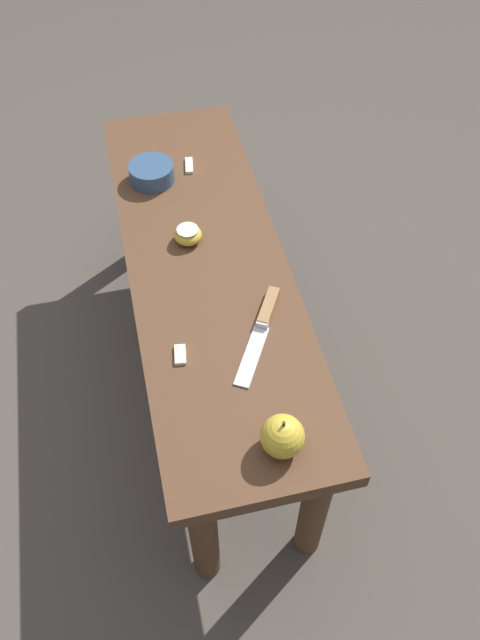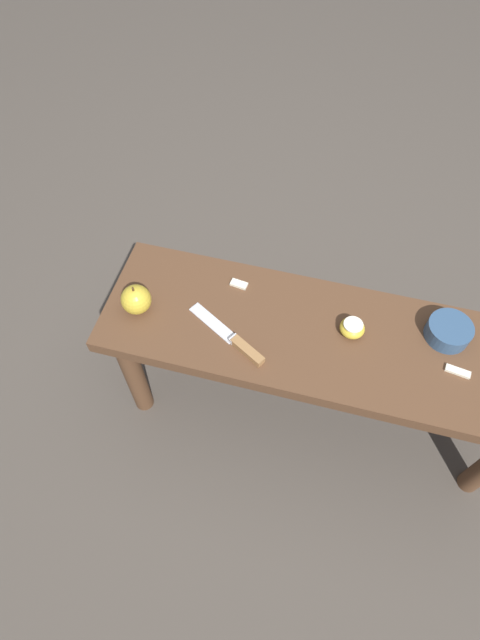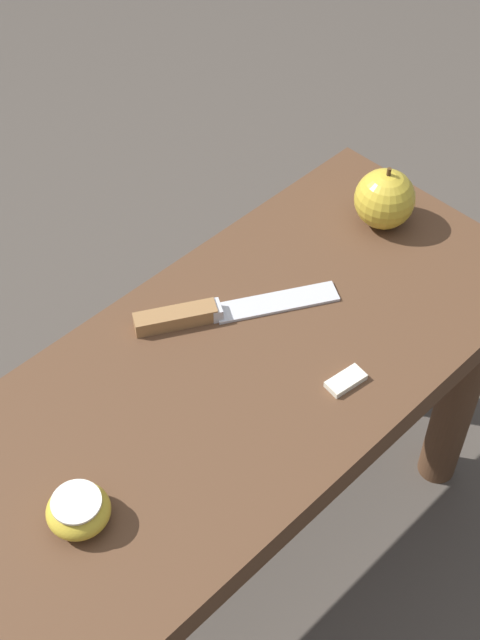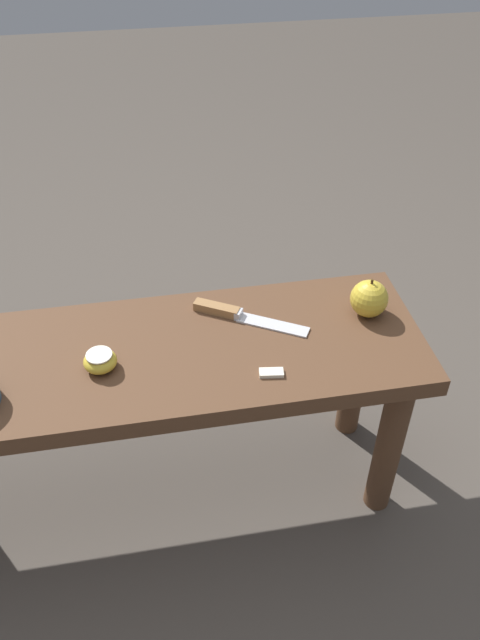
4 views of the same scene
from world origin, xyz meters
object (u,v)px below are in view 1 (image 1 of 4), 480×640
Objects in this scene: knife at (264,321)px; bowl at (152,173)px; wooden_bench at (207,282)px; apple_cut at (188,235)px; apple_whole at (282,436)px.

bowl reaches higher than knife.
apple_cut reaches higher than wooden_bench.
apple_whole reaches higher than knife.
wooden_bench is 10.38× the size of bowl.
wooden_bench is 18.19× the size of apple_cut.
apple_cut is at bearing 7.13° from apple_whole.
wooden_bench is 0.12m from apple_cut.
apple_whole is at bearing -172.87° from apple_cut.
knife is 0.54m from bowl.
apple_whole is at bearing -175.19° from wooden_bench.
knife is 0.30m from apple_cut.
bowl is (0.30, 0.08, 0.10)m from wooden_bench.
bowl is (0.24, 0.05, 0.00)m from apple_cut.
apple_cut is 0.57× the size of bowl.
knife is (-0.21, -0.08, 0.09)m from wooden_bench.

